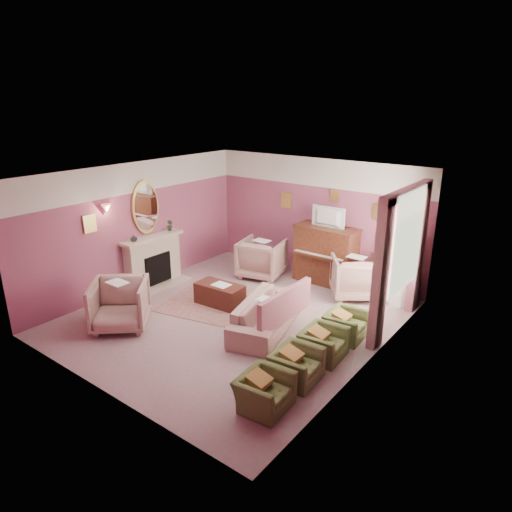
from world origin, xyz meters
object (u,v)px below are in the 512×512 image
Objects in this scene: sofa at (267,308)px; olive_chair_a at (265,387)px; television at (327,216)px; olive_chair_c at (323,339)px; olive_chair_b at (297,361)px; side_table at (399,288)px; floral_armchair_front at (119,302)px; coffee_table at (220,294)px; floral_armchair_right at (355,274)px; piano at (326,256)px; olive_chair_d at (346,321)px; floral_armchair_left at (262,256)px.

sofa reaches higher than olive_chair_a.
olive_chair_c is (1.58, -2.85, -1.27)m from television.
side_table is at bearing 86.52° from olive_chair_b.
television is 3.50m from olive_chair_c.
floral_armchair_front is (-1.94, -4.22, -1.09)m from television.
television is at bearing 95.97° from sofa.
coffee_table is 0.98× the size of floral_armchair_right.
television reaches higher than floral_armchair_front.
olive_chair_a and olive_chair_c have the same top height.
piano is 1.86× the size of olive_chair_d.
floral_armchair_left is 4.92m from olive_chair_a.
piano is at bearing 90.00° from television.
olive_chair_b is (2.96, -3.11, -0.18)m from floral_armchair_left.
olive_chair_b reaches higher than coffee_table.
coffee_table is 3.73m from side_table.
television is at bearing 163.18° from floral_armchair_right.
floral_armchair_right is at bearing 74.79° from sofa.
piano is 0.95m from television.
side_table reaches higher than olive_chair_d.
olive_chair_a is at bearing -92.84° from side_table.
olive_chair_a is at bearing -70.58° from television.
floral_armchair_front reaches higher than olive_chair_d.
olive_chair_b is at bearing -66.95° from piano.
olive_chair_c is at bearing -37.68° from floral_armchair_left.
floral_armchair_left is at bearing 128.73° from sofa.
olive_chair_d is (0.00, 1.64, 0.00)m from olive_chair_b.
television reaches higher than olive_chair_d.
sofa is (1.40, -0.26, 0.19)m from coffee_table.
sofa is 2.93× the size of side_table.
olive_chair_a is (1.58, -4.49, -1.27)m from television.
coffee_table is at bearing 154.20° from olive_chair_b.
floral_armchair_left is at bearing -157.89° from television.
television is 4.19m from olive_chair_b.
sofa is 1.68m from olive_chair_b.
floral_armchair_left and floral_armchair_right have the same top height.
floral_armchair_right is 1.00× the size of floral_armchair_front.
sofa is 2.65m from floral_armchair_left.
piano reaches higher than floral_armchair_left.
olive_chair_c is 0.82m from olive_chair_d.
piano is at bearing 64.93° from coffee_table.
piano is 2.63m from olive_chair_d.
television is at bearing 64.47° from coffee_table.
olive_chair_d is at bearing 24.49° from sofa.
olive_chair_a is (2.96, -3.93, -0.18)m from floral_armchair_left.
coffee_table is 1.44m from sofa.
sofa is 2.28m from olive_chair_a.
olive_chair_d is at bearing -26.35° from floral_armchair_left.
olive_chair_d is at bearing -52.71° from piano.
side_table is (3.18, 0.50, -0.16)m from floral_armchair_left.
coffee_table is at bearing -81.98° from floral_armchair_left.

